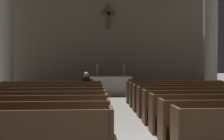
{
  "coord_description": "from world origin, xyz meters",
  "views": [
    {
      "loc": [
        -0.83,
        -4.64,
        1.69
      ],
      "look_at": [
        0.0,
        8.55,
        1.36
      ],
      "focal_mm": 44.48,
      "sensor_mm": 36.0,
      "label": 1
    }
  ],
  "objects_px": {
    "pew_right_row_5": "(201,101)",
    "pew_left_row_7": "(49,95)",
    "pew_right_row_8": "(174,92)",
    "pew_right_row_6": "(191,97)",
    "pew_left_row_2": "(7,124)",
    "pew_left_row_4": "(30,108)",
    "candlestick_left": "(97,72)",
    "pew_left_row_5": "(38,103)",
    "candlestick_right": "(124,72)",
    "pew_right_row_4": "(215,106)",
    "altar": "(110,85)",
    "pew_left_row_6": "(44,98)",
    "pew_left_row_3": "(21,115)",
    "lone_worshipper": "(86,87)",
    "pew_right_row_7": "(182,94)",
    "column_left_third": "(5,28)",
    "column_right_third": "(210,30)",
    "pew_left_row_8": "(53,92)"
  },
  "relations": [
    {
      "from": "pew_right_row_5",
      "to": "pew_right_row_7",
      "type": "height_order",
      "value": "same"
    },
    {
      "from": "pew_right_row_5",
      "to": "candlestick_right",
      "type": "bearing_deg",
      "value": 107.66
    },
    {
      "from": "pew_right_row_6",
      "to": "pew_right_row_8",
      "type": "xyz_separation_m",
      "value": [
        0.0,
        2.0,
        0.0
      ]
    },
    {
      "from": "pew_right_row_6",
      "to": "pew_left_row_5",
      "type": "bearing_deg",
      "value": -168.99
    },
    {
      "from": "pew_right_row_4",
      "to": "candlestick_right",
      "type": "relative_size",
      "value": 6.16
    },
    {
      "from": "pew_right_row_8",
      "to": "candlestick_left",
      "type": "relative_size",
      "value": 6.16
    },
    {
      "from": "candlestick_left",
      "to": "candlestick_right",
      "type": "relative_size",
      "value": 1.0
    },
    {
      "from": "candlestick_right",
      "to": "pew_right_row_7",
      "type": "bearing_deg",
      "value": -64.23
    },
    {
      "from": "pew_left_row_4",
      "to": "pew_right_row_5",
      "type": "xyz_separation_m",
      "value": [
        5.14,
        1.0,
        0.0
      ]
    },
    {
      "from": "pew_right_row_8",
      "to": "lone_worshipper",
      "type": "height_order",
      "value": "lone_worshipper"
    },
    {
      "from": "candlestick_right",
      "to": "pew_right_row_4",
      "type": "bearing_deg",
      "value": -74.79
    },
    {
      "from": "pew_left_row_4",
      "to": "pew_right_row_4",
      "type": "bearing_deg",
      "value": 0.0
    },
    {
      "from": "pew_right_row_5",
      "to": "pew_right_row_6",
      "type": "bearing_deg",
      "value": 90.0
    },
    {
      "from": "column_left_third",
      "to": "lone_worshipper",
      "type": "height_order",
      "value": "column_left_third"
    },
    {
      "from": "pew_left_row_6",
      "to": "lone_worshipper",
      "type": "xyz_separation_m",
      "value": [
        1.39,
        2.04,
        0.22
      ]
    },
    {
      "from": "pew_left_row_8",
      "to": "candlestick_left",
      "type": "distance_m",
      "value": 3.51
    },
    {
      "from": "pew_right_row_8",
      "to": "candlestick_right",
      "type": "xyz_separation_m",
      "value": [
        -1.87,
        2.87,
        0.74
      ]
    },
    {
      "from": "pew_left_row_8",
      "to": "column_left_third",
      "type": "bearing_deg",
      "value": 132.8
    },
    {
      "from": "pew_right_row_5",
      "to": "pew_right_row_7",
      "type": "distance_m",
      "value": 2.0
    },
    {
      "from": "candlestick_right",
      "to": "lone_worshipper",
      "type": "relative_size",
      "value": 0.5
    },
    {
      "from": "pew_left_row_7",
      "to": "altar",
      "type": "bearing_deg",
      "value": 56.43
    },
    {
      "from": "pew_left_row_2",
      "to": "pew_right_row_7",
      "type": "height_order",
      "value": "same"
    },
    {
      "from": "pew_left_row_4",
      "to": "pew_right_row_6",
      "type": "height_order",
      "value": "same"
    },
    {
      "from": "candlestick_left",
      "to": "pew_left_row_4",
      "type": "bearing_deg",
      "value": -105.21
    },
    {
      "from": "pew_left_row_4",
      "to": "pew_right_row_8",
      "type": "bearing_deg",
      "value": 37.9
    },
    {
      "from": "pew_left_row_7",
      "to": "lone_worshipper",
      "type": "xyz_separation_m",
      "value": [
        1.39,
        1.04,
        0.22
      ]
    },
    {
      "from": "pew_right_row_8",
      "to": "pew_right_row_6",
      "type": "bearing_deg",
      "value": -90.0
    },
    {
      "from": "pew_right_row_4",
      "to": "pew_left_row_6",
      "type": "bearing_deg",
      "value": 158.73
    },
    {
      "from": "pew_right_row_8",
      "to": "column_right_third",
      "type": "height_order",
      "value": "column_right_third"
    },
    {
      "from": "pew_left_row_2",
      "to": "pew_left_row_4",
      "type": "bearing_deg",
      "value": 90.0
    },
    {
      "from": "pew_left_row_4",
      "to": "pew_right_row_6",
      "type": "relative_size",
      "value": 1.0
    },
    {
      "from": "column_right_third",
      "to": "pew_left_row_6",
      "type": "bearing_deg",
      "value": -147.5
    },
    {
      "from": "pew_right_row_5",
      "to": "pew_left_row_7",
      "type": "bearing_deg",
      "value": 158.73
    },
    {
      "from": "pew_left_row_6",
      "to": "pew_left_row_8",
      "type": "xyz_separation_m",
      "value": [
        0.0,
        2.0,
        0.0
      ]
    },
    {
      "from": "pew_left_row_7",
      "to": "column_right_third",
      "type": "bearing_deg",
      "value": 27.13
    },
    {
      "from": "pew_left_row_6",
      "to": "column_right_third",
      "type": "bearing_deg",
      "value": 32.5
    },
    {
      "from": "pew_left_row_3",
      "to": "pew_right_row_8",
      "type": "bearing_deg",
      "value": 44.22
    },
    {
      "from": "pew_left_row_4",
      "to": "pew_left_row_7",
      "type": "height_order",
      "value": "same"
    },
    {
      "from": "pew_left_row_8",
      "to": "pew_right_row_4",
      "type": "height_order",
      "value": "same"
    },
    {
      "from": "pew_right_row_4",
      "to": "altar",
      "type": "height_order",
      "value": "altar"
    },
    {
      "from": "pew_left_row_6",
      "to": "candlestick_right",
      "type": "xyz_separation_m",
      "value": [
        3.27,
        4.87,
        0.74
      ]
    },
    {
      "from": "pew_right_row_8",
      "to": "lone_worshipper",
      "type": "xyz_separation_m",
      "value": [
        -3.74,
        0.04,
        0.22
      ]
    },
    {
      "from": "pew_right_row_4",
      "to": "pew_right_row_6",
      "type": "bearing_deg",
      "value": 90.0
    },
    {
      "from": "candlestick_left",
      "to": "column_right_third",
      "type": "bearing_deg",
      "value": 2.19
    },
    {
      "from": "candlestick_left",
      "to": "lone_worshipper",
      "type": "height_order",
      "value": "candlestick_left"
    },
    {
      "from": "pew_left_row_8",
      "to": "pew_right_row_8",
      "type": "xyz_separation_m",
      "value": [
        5.14,
        0.0,
        0.0
      ]
    },
    {
      "from": "pew_right_row_4",
      "to": "candlestick_right",
      "type": "bearing_deg",
      "value": 105.21
    },
    {
      "from": "pew_right_row_5",
      "to": "altar",
      "type": "relative_size",
      "value": 1.86
    },
    {
      "from": "pew_left_row_6",
      "to": "pew_right_row_6",
      "type": "distance_m",
      "value": 5.14
    },
    {
      "from": "pew_left_row_3",
      "to": "pew_left_row_6",
      "type": "xyz_separation_m",
      "value": [
        0.0,
        3.0,
        0.0
      ]
    }
  ]
}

